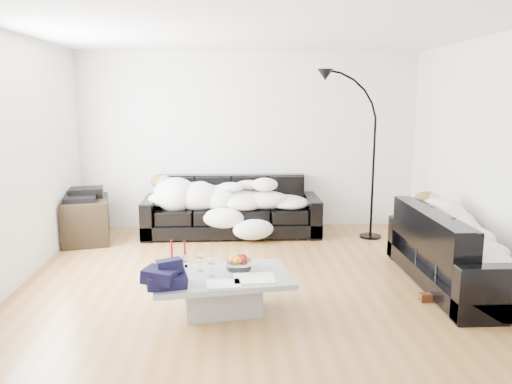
{
  "coord_description": "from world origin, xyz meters",
  "views": [
    {
      "loc": [
        -0.28,
        -5.18,
        1.95
      ],
      "look_at": [
        0.0,
        0.3,
        0.9
      ],
      "focal_mm": 35.0,
      "sensor_mm": 36.0,
      "label": 1
    }
  ],
  "objects_px": {
    "av_cabinet": "(86,220)",
    "sleeper_back": "(232,192)",
    "coffee_table": "(222,294)",
    "candle_right": "(185,254)",
    "wine_glass_a": "(200,262)",
    "sofa_right": "(457,248)",
    "sleeper_right": "(459,227)",
    "sofa_back": "(232,206)",
    "wine_glass_c": "(212,267)",
    "fruit_bowl": "(239,262)",
    "candle_left": "(172,254)",
    "stereo": "(84,194)",
    "shoes": "(437,294)",
    "floor_lamp": "(373,166)",
    "wine_glass_b": "(184,265)"
  },
  "relations": [
    {
      "from": "av_cabinet",
      "to": "sleeper_back",
      "type": "bearing_deg",
      "value": -7.47
    },
    {
      "from": "coffee_table",
      "to": "candle_right",
      "type": "relative_size",
      "value": 4.89
    },
    {
      "from": "candle_right",
      "to": "wine_glass_a",
      "type": "bearing_deg",
      "value": -38.5
    },
    {
      "from": "sofa_right",
      "to": "sleeper_right",
      "type": "height_order",
      "value": "sleeper_right"
    },
    {
      "from": "sofa_back",
      "to": "wine_glass_c",
      "type": "distance_m",
      "value": 2.7
    },
    {
      "from": "sofa_back",
      "to": "sleeper_right",
      "type": "xyz_separation_m",
      "value": [
        2.34,
        -2.11,
        0.22
      ]
    },
    {
      "from": "fruit_bowl",
      "to": "wine_glass_a",
      "type": "height_order",
      "value": "wine_glass_a"
    },
    {
      "from": "candle_right",
      "to": "wine_glass_c",
      "type": "bearing_deg",
      "value": -45.24
    },
    {
      "from": "candle_left",
      "to": "candle_right",
      "type": "xyz_separation_m",
      "value": [
        0.12,
        -0.01,
        -0.0
      ]
    },
    {
      "from": "sofa_back",
      "to": "candle_left",
      "type": "height_order",
      "value": "sofa_back"
    },
    {
      "from": "fruit_bowl",
      "to": "stereo",
      "type": "distance_m",
      "value": 3.07
    },
    {
      "from": "candle_left",
      "to": "shoes",
      "type": "distance_m",
      "value": 2.62
    },
    {
      "from": "sofa_back",
      "to": "candle_right",
      "type": "relative_size",
      "value": 9.88
    },
    {
      "from": "wine_glass_c",
      "to": "candle_left",
      "type": "xyz_separation_m",
      "value": [
        -0.39,
        0.28,
        0.04
      ]
    },
    {
      "from": "coffee_table",
      "to": "shoes",
      "type": "xyz_separation_m",
      "value": [
        2.1,
        0.22,
        -0.14
      ]
    },
    {
      "from": "sofa_right",
      "to": "floor_lamp",
      "type": "xyz_separation_m",
      "value": [
        -0.39,
        1.83,
        0.62
      ]
    },
    {
      "from": "sofa_right",
      "to": "wine_glass_c",
      "type": "xyz_separation_m",
      "value": [
        -2.53,
        -0.59,
        0.05
      ]
    },
    {
      "from": "wine_glass_a",
      "to": "shoes",
      "type": "bearing_deg",
      "value": 2.44
    },
    {
      "from": "sofa_back",
      "to": "sleeper_back",
      "type": "distance_m",
      "value": 0.23
    },
    {
      "from": "sleeper_right",
      "to": "wine_glass_a",
      "type": "distance_m",
      "value": 2.69
    },
    {
      "from": "candle_right",
      "to": "coffee_table",
      "type": "bearing_deg",
      "value": -34.08
    },
    {
      "from": "sofa_right",
      "to": "candle_right",
      "type": "xyz_separation_m",
      "value": [
        -2.79,
        -0.32,
        0.09
      ]
    },
    {
      "from": "sleeper_back",
      "to": "sofa_back",
      "type": "bearing_deg",
      "value": 90.0
    },
    {
      "from": "av_cabinet",
      "to": "stereo",
      "type": "distance_m",
      "value": 0.36
    },
    {
      "from": "wine_glass_a",
      "to": "wine_glass_c",
      "type": "xyz_separation_m",
      "value": [
        0.12,
        -0.15,
        -0.01
      ]
    },
    {
      "from": "coffee_table",
      "to": "floor_lamp",
      "type": "relative_size",
      "value": 0.61
    },
    {
      "from": "shoes",
      "to": "floor_lamp",
      "type": "height_order",
      "value": "floor_lamp"
    },
    {
      "from": "wine_glass_c",
      "to": "candle_left",
      "type": "distance_m",
      "value": 0.48
    },
    {
      "from": "av_cabinet",
      "to": "shoes",
      "type": "bearing_deg",
      "value": -41.82
    },
    {
      "from": "wine_glass_a",
      "to": "av_cabinet",
      "type": "relative_size",
      "value": 0.21
    },
    {
      "from": "wine_glass_b",
      "to": "stereo",
      "type": "distance_m",
      "value": 2.87
    },
    {
      "from": "sleeper_back",
      "to": "coffee_table",
      "type": "bearing_deg",
      "value": -92.06
    },
    {
      "from": "sofa_back",
      "to": "sleeper_right",
      "type": "relative_size",
      "value": 1.48
    },
    {
      "from": "sleeper_right",
      "to": "wine_glass_b",
      "type": "distance_m",
      "value": 2.84
    },
    {
      "from": "wine_glass_a",
      "to": "candle_left",
      "type": "distance_m",
      "value": 0.3
    },
    {
      "from": "wine_glass_b",
      "to": "wine_glass_c",
      "type": "height_order",
      "value": "wine_glass_b"
    },
    {
      "from": "sofa_right",
      "to": "av_cabinet",
      "type": "height_order",
      "value": "sofa_right"
    },
    {
      "from": "wine_glass_c",
      "to": "sofa_right",
      "type": "bearing_deg",
      "value": 13.04
    },
    {
      "from": "wine_glass_b",
      "to": "candle_left",
      "type": "bearing_deg",
      "value": 121.18
    },
    {
      "from": "sofa_back",
      "to": "wine_glass_c",
      "type": "relative_size",
      "value": 14.59
    },
    {
      "from": "candle_right",
      "to": "floor_lamp",
      "type": "distance_m",
      "value": 3.27
    },
    {
      "from": "sofa_back",
      "to": "wine_glass_a",
      "type": "relative_size",
      "value": 13.71
    },
    {
      "from": "wine_glass_c",
      "to": "av_cabinet",
      "type": "bearing_deg",
      "value": 126.47
    },
    {
      "from": "sofa_right",
      "to": "sofa_back",
      "type": "bearing_deg",
      "value": 48.06
    },
    {
      "from": "wine_glass_c",
      "to": "candle_right",
      "type": "bearing_deg",
      "value": 134.76
    },
    {
      "from": "coffee_table",
      "to": "sleeper_back",
      "type": "bearing_deg",
      "value": 87.94
    },
    {
      "from": "wine_glass_a",
      "to": "stereo",
      "type": "distance_m",
      "value": 2.87
    },
    {
      "from": "sofa_right",
      "to": "fruit_bowl",
      "type": "bearing_deg",
      "value": 100.14
    },
    {
      "from": "wine_glass_a",
      "to": "floor_lamp",
      "type": "distance_m",
      "value": 3.25
    },
    {
      "from": "sofa_right",
      "to": "candle_left",
      "type": "height_order",
      "value": "sofa_right"
    }
  ]
}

